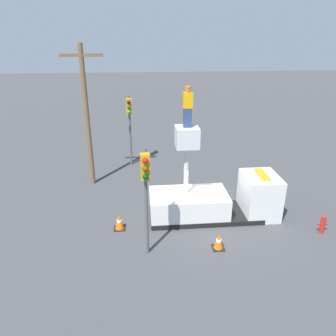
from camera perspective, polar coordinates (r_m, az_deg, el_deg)
ground_plane at (r=16.32m, az=6.39°, el=-8.33°), size 120.00×120.00×0.00m
bucket_truck at (r=15.98m, az=8.21°, el=-5.52°), size 6.15×2.09×4.53m
worker at (r=14.12m, az=3.45°, el=10.56°), size 0.40×0.26×1.75m
traffic_light_pole at (r=12.07m, az=-3.91°, el=-2.62°), size 0.34×0.57×4.55m
traffic_light_across at (r=21.18m, az=-6.73°, el=8.77°), size 0.34×0.57×4.66m
fire_hydrant at (r=16.34m, az=25.34°, el=-8.83°), size 0.47×0.23×0.88m
traffic_cone_rear at (r=15.27m, az=-8.48°, el=-9.28°), size 0.51×0.51×0.74m
traffic_cone_curbside at (r=14.06m, az=8.82°, el=-12.52°), size 0.50×0.50×0.70m
utility_pole at (r=18.68m, az=-13.98°, el=9.29°), size 2.20×0.26×7.84m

